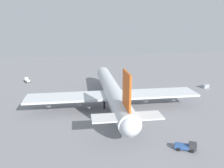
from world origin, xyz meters
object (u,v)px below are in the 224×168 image
(cargo_airplane, at_px, (112,91))
(safety_cone_nose, at_px, (101,84))
(pushback_tractor, at_px, (27,80))
(maintenance_van, at_px, (187,146))
(cargo_loader, at_px, (181,93))
(cargo_container_fore, at_px, (205,86))

(cargo_airplane, bearing_deg, safety_cone_nose, 2.15)
(cargo_airplane, relative_size, pushback_tractor, 16.47)
(pushback_tractor, relative_size, maintenance_van, 0.75)
(maintenance_van, height_order, cargo_loader, maintenance_van)
(cargo_loader, distance_m, safety_cone_nose, 40.02)
(maintenance_van, bearing_deg, safety_cone_nose, 12.88)
(cargo_loader, xyz_separation_m, cargo_container_fore, (9.18, -16.71, -0.22))
(pushback_tractor, height_order, maintenance_van, pushback_tractor)
(cargo_container_fore, height_order, safety_cone_nose, cargo_container_fore)
(pushback_tractor, bearing_deg, maintenance_van, -144.68)
(cargo_loader, bearing_deg, pushback_tractor, 65.03)
(pushback_tractor, bearing_deg, cargo_airplane, -136.11)
(maintenance_van, distance_m, cargo_loader, 45.85)
(maintenance_van, bearing_deg, cargo_loader, -22.91)
(cargo_loader, relative_size, safety_cone_nose, 9.18)
(pushback_tractor, height_order, cargo_container_fore, pushback_tractor)
(cargo_airplane, height_order, cargo_container_fore, cargo_airplane)
(cargo_loader, bearing_deg, safety_cone_nose, 54.97)
(cargo_airplane, xyz_separation_m, pushback_tractor, (41.29, 39.72, -4.63))
(maintenance_van, distance_m, safety_cone_nose, 66.89)
(pushback_tractor, relative_size, cargo_loader, 0.80)
(safety_cone_nose, bearing_deg, cargo_airplane, -177.85)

